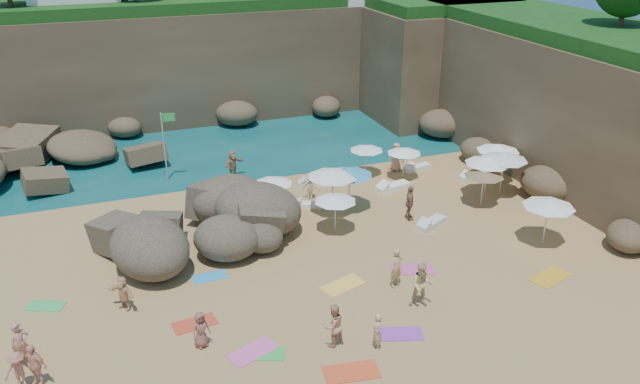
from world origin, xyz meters
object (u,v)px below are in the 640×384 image
object	(u,v)px
person_stand_1	(333,325)
flag_pole	(166,137)
person_stand_2	(310,187)
person_stand_5	(233,164)
person_stand_0	(20,344)
lounger_0	(311,183)
person_stand_4	(396,157)
parasol_1	(333,173)
rock_outcrop	(193,246)
person_stand_3	(410,203)
parasol_2	(367,148)
parasol_0	(273,181)
person_stand_6	(377,332)

from	to	relation	value
person_stand_1	flag_pole	bearing A→B (deg)	-93.74
person_stand_2	person_stand_5	bearing A→B (deg)	-20.78
person_stand_0	person_stand_2	distance (m)	16.95
person_stand_2	person_stand_5	size ratio (longest dim) A/B	0.88
flag_pole	person_stand_0	size ratio (longest dim) A/B	2.40
lounger_0	person_stand_2	distance (m)	1.97
person_stand_2	person_stand_4	xyz separation A→B (m)	(6.24, 2.02, 0.17)
parasol_1	person_stand_2	distance (m)	2.63
person_stand_0	parasol_1	bearing A→B (deg)	6.34
rock_outcrop	person_stand_5	xyz separation A→B (m)	(3.77, 7.62, 0.83)
lounger_0	person_stand_1	xyz separation A→B (m)	(-4.16, -14.02, 0.73)
person_stand_3	parasol_2	bearing A→B (deg)	21.06
parasol_0	person_stand_3	world-z (taller)	parasol_0
person_stand_2	parasol_2	bearing A→B (deg)	-120.88
person_stand_6	parasol_0	bearing A→B (deg)	-167.80
person_stand_0	person_stand_3	world-z (taller)	person_stand_3
parasol_0	parasol_1	world-z (taller)	parasol_1
person_stand_3	person_stand_6	size ratio (longest dim) A/B	1.25
lounger_0	person_stand_5	bearing A→B (deg)	154.97
person_stand_2	person_stand_3	world-z (taller)	person_stand_3
person_stand_6	person_stand_0	bearing A→B (deg)	-95.63
parasol_1	lounger_0	distance (m)	4.39
parasol_1	person_stand_0	xyz separation A→B (m)	(-14.54, -7.42, -1.41)
flag_pole	person_stand_3	distance (m)	14.56
rock_outcrop	parasol_0	size ratio (longest dim) A/B	3.48
person_stand_5	person_stand_3	bearing A→B (deg)	-80.91
lounger_0	parasol_1	bearing A→B (deg)	-82.52
person_stand_1	person_stand_2	world-z (taller)	person_stand_1
lounger_0	parasol_0	bearing A→B (deg)	-128.80
rock_outcrop	person_stand_1	xyz separation A→B (m)	(3.56, -9.20, 0.85)
parasol_0	parasol_1	xyz separation A→B (m)	(2.88, -1.16, 0.47)
person_stand_6	rock_outcrop	bearing A→B (deg)	-142.74
parasol_1	flag_pole	bearing A→B (deg)	134.47
person_stand_4	person_stand_5	bearing A→B (deg)	-158.26
person_stand_5	person_stand_6	distance (m)	17.61
lounger_0	person_stand_2	size ratio (longest dim) A/B	1.08
lounger_0	person_stand_0	size ratio (longest dim) A/B	0.91
person_stand_2	person_stand_6	bearing A→B (deg)	114.40
parasol_0	person_stand_6	world-z (taller)	parasol_0
flag_pole	parasol_1	bearing A→B (deg)	-45.53
flag_pole	person_stand_5	size ratio (longest dim) A/B	2.50
flag_pole	person_stand_6	xyz separation A→B (m)	(4.80, -18.47, -1.91)
rock_outcrop	flag_pole	world-z (taller)	flag_pole
flag_pole	person_stand_4	bearing A→B (deg)	-14.64
parasol_2	person_stand_1	world-z (taller)	parasol_2
parasol_1	person_stand_3	world-z (taller)	parasol_1
parasol_2	person_stand_0	distance (m)	21.68
person_stand_0	person_stand_6	xyz separation A→B (m)	(11.95, -3.52, -0.12)
lounger_0	person_stand_0	world-z (taller)	person_stand_0
person_stand_1	person_stand_4	bearing A→B (deg)	-138.86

